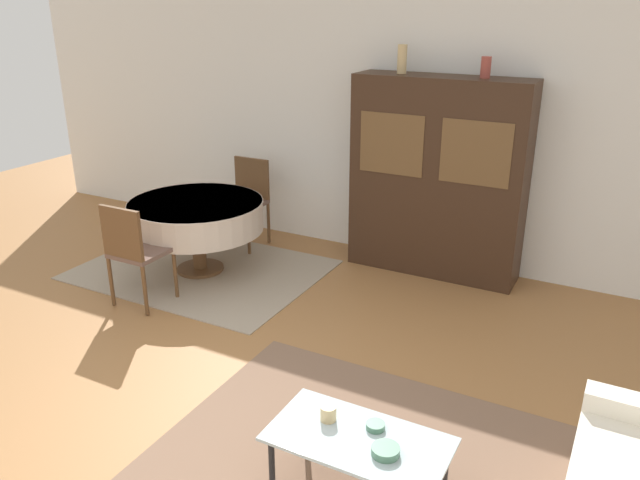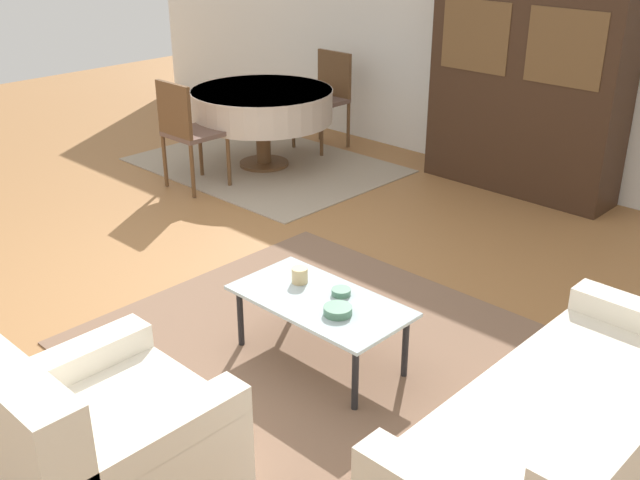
{
  "view_description": "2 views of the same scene",
  "coord_description": "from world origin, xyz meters",
  "px_view_note": "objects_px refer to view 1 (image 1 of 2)",
  "views": [
    {
      "loc": [
        2.25,
        -2.45,
        2.64
      ],
      "look_at": [
        0.2,
        1.4,
        0.95
      ],
      "focal_mm": 35.0,
      "sensor_mm": 36.0,
      "label": 1
    },
    {
      "loc": [
        3.59,
        -2.47,
        2.37
      ],
      "look_at": [
        1.12,
        0.11,
        0.75
      ],
      "focal_mm": 42.0,
      "sensor_mm": 36.0,
      "label": 2
    }
  ],
  "objects_px": {
    "dining_chair_near": "(133,248)",
    "dining_chair_far": "(247,196)",
    "coffee_table": "(358,444)",
    "bowl_small": "(375,426)",
    "cup": "(328,413)",
    "vase_tall": "(402,59)",
    "display_cabinet": "(437,178)",
    "dining_table": "(196,216)",
    "vase_short": "(486,67)",
    "bowl": "(386,451)"
  },
  "relations": [
    {
      "from": "dining_table",
      "to": "vase_short",
      "type": "bearing_deg",
      "value": 24.87
    },
    {
      "from": "coffee_table",
      "to": "bowl",
      "type": "height_order",
      "value": "bowl"
    },
    {
      "from": "bowl",
      "to": "vase_short",
      "type": "distance_m",
      "value": 3.71
    },
    {
      "from": "coffee_table",
      "to": "dining_chair_near",
      "type": "distance_m",
      "value": 3.02
    },
    {
      "from": "vase_tall",
      "to": "bowl_small",
      "type": "bearing_deg",
      "value": -70.16
    },
    {
      "from": "dining_chair_near",
      "to": "dining_chair_far",
      "type": "relative_size",
      "value": 1.0
    },
    {
      "from": "dining_table",
      "to": "vase_short",
      "type": "xyz_separation_m",
      "value": [
        2.48,
        1.15,
        1.46
      ]
    },
    {
      "from": "vase_tall",
      "to": "vase_short",
      "type": "relative_size",
      "value": 1.41
    },
    {
      "from": "coffee_table",
      "to": "display_cabinet",
      "type": "relative_size",
      "value": 0.51
    },
    {
      "from": "dining_chair_far",
      "to": "cup",
      "type": "xyz_separation_m",
      "value": [
        2.54,
        -2.92,
        -0.13
      ]
    },
    {
      "from": "display_cabinet",
      "to": "vase_short",
      "type": "bearing_deg",
      "value": 0.14
    },
    {
      "from": "dining_chair_far",
      "to": "vase_short",
      "type": "bearing_deg",
      "value": -174.03
    },
    {
      "from": "dining_chair_far",
      "to": "vase_tall",
      "type": "relative_size",
      "value": 3.6
    },
    {
      "from": "display_cabinet",
      "to": "dining_chair_near",
      "type": "relative_size",
      "value": 2.03
    },
    {
      "from": "dining_table",
      "to": "bowl_small",
      "type": "height_order",
      "value": "dining_table"
    },
    {
      "from": "display_cabinet",
      "to": "dining_table",
      "type": "relative_size",
      "value": 1.46
    },
    {
      "from": "bowl_small",
      "to": "dining_chair_near",
      "type": "bearing_deg",
      "value": 158.93
    },
    {
      "from": "bowl",
      "to": "vase_short",
      "type": "xyz_separation_m",
      "value": [
        -0.46,
        3.29,
        1.65
      ]
    },
    {
      "from": "cup",
      "to": "bowl_small",
      "type": "xyz_separation_m",
      "value": [
        0.27,
        0.05,
        -0.03
      ]
    },
    {
      "from": "vase_tall",
      "to": "vase_short",
      "type": "xyz_separation_m",
      "value": [
        0.8,
        0.0,
        -0.04
      ]
    },
    {
      "from": "display_cabinet",
      "to": "dining_table",
      "type": "bearing_deg",
      "value": -151.39
    },
    {
      "from": "display_cabinet",
      "to": "bowl_small",
      "type": "xyz_separation_m",
      "value": [
        0.7,
        -3.12,
        -0.57
      ]
    },
    {
      "from": "dining_table",
      "to": "dining_chair_near",
      "type": "relative_size",
      "value": 1.39
    },
    {
      "from": "display_cabinet",
      "to": "bowl",
      "type": "xyz_separation_m",
      "value": [
        0.83,
        -3.29,
        -0.57
      ]
    },
    {
      "from": "bowl",
      "to": "dining_table",
      "type": "bearing_deg",
      "value": 143.91
    },
    {
      "from": "vase_short",
      "to": "vase_tall",
      "type": "bearing_deg",
      "value": 180.0
    },
    {
      "from": "cup",
      "to": "bowl",
      "type": "bearing_deg",
      "value": -16.2
    },
    {
      "from": "vase_tall",
      "to": "bowl",
      "type": "bearing_deg",
      "value": -69.11
    },
    {
      "from": "display_cabinet",
      "to": "vase_short",
      "type": "height_order",
      "value": "vase_short"
    },
    {
      "from": "dining_chair_near",
      "to": "bowl",
      "type": "height_order",
      "value": "dining_chair_near"
    },
    {
      "from": "display_cabinet",
      "to": "dining_chair_far",
      "type": "xyz_separation_m",
      "value": [
        -2.11,
        -0.26,
        -0.42
      ]
    },
    {
      "from": "coffee_table",
      "to": "cup",
      "type": "relative_size",
      "value": 10.83
    },
    {
      "from": "bowl",
      "to": "vase_tall",
      "type": "relative_size",
      "value": 0.57
    },
    {
      "from": "coffee_table",
      "to": "bowl_small",
      "type": "distance_m",
      "value": 0.14
    },
    {
      "from": "display_cabinet",
      "to": "cup",
      "type": "height_order",
      "value": "display_cabinet"
    },
    {
      "from": "dining_chair_near",
      "to": "bowl_small",
      "type": "xyz_separation_m",
      "value": [
        2.81,
        -1.08,
        -0.15
      ]
    },
    {
      "from": "dining_chair_far",
      "to": "vase_short",
      "type": "xyz_separation_m",
      "value": [
        2.48,
        0.26,
        1.5
      ]
    },
    {
      "from": "vase_tall",
      "to": "cup",
      "type": "bearing_deg",
      "value": -74.89
    },
    {
      "from": "dining_chair_near",
      "to": "dining_chair_far",
      "type": "bearing_deg",
      "value": 90.0
    },
    {
      "from": "coffee_table",
      "to": "bowl",
      "type": "xyz_separation_m",
      "value": [
        0.18,
        -0.05,
        0.06
      ]
    },
    {
      "from": "cup",
      "to": "vase_tall",
      "type": "bearing_deg",
      "value": 105.11
    },
    {
      "from": "dining_chair_near",
      "to": "dining_chair_far",
      "type": "distance_m",
      "value": 1.78
    },
    {
      "from": "display_cabinet",
      "to": "bowl",
      "type": "height_order",
      "value": "display_cabinet"
    },
    {
      "from": "display_cabinet",
      "to": "bowl",
      "type": "relative_size",
      "value": 12.96
    },
    {
      "from": "coffee_table",
      "to": "bowl_small",
      "type": "height_order",
      "value": "bowl_small"
    },
    {
      "from": "display_cabinet",
      "to": "vase_tall",
      "type": "distance_m",
      "value": 1.2
    },
    {
      "from": "dining_chair_near",
      "to": "coffee_table",
      "type": "bearing_deg",
      "value": -23.47
    },
    {
      "from": "bowl",
      "to": "vase_tall",
      "type": "distance_m",
      "value": 3.91
    },
    {
      "from": "bowl_small",
      "to": "vase_short",
      "type": "relative_size",
      "value": 0.56
    },
    {
      "from": "bowl",
      "to": "vase_short",
      "type": "height_order",
      "value": "vase_short"
    }
  ]
}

